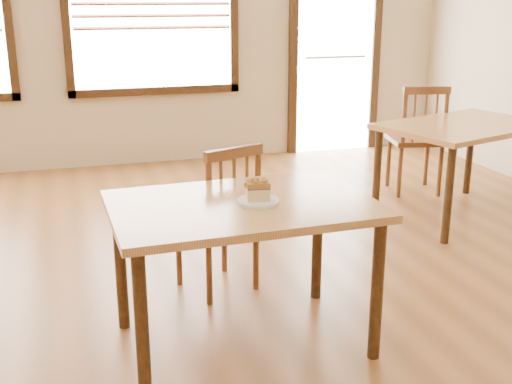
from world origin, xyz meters
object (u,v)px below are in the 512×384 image
at_px(cafe_table_main, 243,220).
at_px(cake_slice, 258,189).
at_px(cafe_chair_main, 220,217).
at_px(cafe_table_second, 464,135).
at_px(cafe_chair_second, 417,138).
at_px(plate, 258,201).

distance_m(cafe_table_main, cake_slice, 0.18).
bearing_deg(cafe_table_main, cafe_chair_main, 84.54).
height_order(cafe_table_main, cafe_table_second, same).
height_order(cafe_chair_second, cake_slice, cafe_chair_second).
bearing_deg(cafe_chair_second, plate, 57.46).
height_order(cafe_table_main, cafe_chair_second, cafe_chair_second).
bearing_deg(cake_slice, cafe_table_second, 42.95).
xyz_separation_m(cafe_table_main, cafe_chair_main, (0.04, 0.63, -0.20)).
bearing_deg(cafe_chair_second, cafe_chair_main, 46.51).
bearing_deg(plate, cake_slice, -27.78).
xyz_separation_m(cafe_chair_second, cake_slice, (-2.12, -2.09, 0.32)).
distance_m(cafe_chair_main, plate, 0.73).
xyz_separation_m(cafe_table_main, cafe_table_second, (2.20, 1.40, 0.00)).
relative_size(cafe_chair_second, cake_slice, 7.92).
bearing_deg(cafe_table_main, cafe_table_second, 30.91).
distance_m(cafe_table_main, plate, 0.13).
distance_m(cafe_chair_second, plate, 2.99).
bearing_deg(plate, cafe_table_second, 33.87).
height_order(cafe_table_second, plate, plate).
relative_size(plate, cake_slice, 1.63).
bearing_deg(cafe_table_second, cafe_chair_main, -177.44).
relative_size(cafe_chair_second, plate, 4.85).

